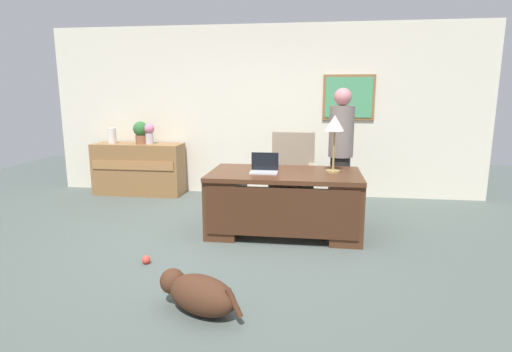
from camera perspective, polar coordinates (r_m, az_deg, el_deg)
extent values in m
plane|color=#4C5651|center=(4.51, -3.19, -10.05)|extent=(12.00, 12.00, 0.00)
cube|color=beige|center=(6.78, 0.99, 8.86)|extent=(7.00, 0.12, 2.70)
cube|color=olive|center=(6.67, 12.64, 10.51)|extent=(0.79, 0.03, 0.70)
cube|color=#499764|center=(6.65, 12.66, 10.51)|extent=(0.71, 0.01, 0.62)
cube|color=#4C2B19|center=(4.87, 3.99, 0.25)|extent=(1.76, 0.98, 0.05)
cube|color=#4C2B19|center=(5.05, -4.05, -3.64)|extent=(0.36, 0.92, 0.69)
cube|color=#4C2B19|center=(4.95, 12.07, -4.15)|extent=(0.36, 0.92, 0.69)
cube|color=#412415|center=(4.50, 3.51, -5.05)|extent=(1.66, 0.04, 0.55)
cube|color=olive|center=(7.08, -15.80, 0.95)|extent=(1.45, 0.48, 0.84)
cube|color=#A16F40|center=(6.84, -16.67, 1.40)|extent=(1.35, 0.02, 0.14)
cube|color=gray|center=(5.78, 4.97, -1.44)|extent=(0.60, 0.58, 0.18)
cylinder|color=black|center=(5.84, 4.93, -3.64)|extent=(0.10, 0.10, 0.28)
cylinder|color=black|center=(5.87, 4.91, -4.72)|extent=(0.52, 0.52, 0.05)
cube|color=gray|center=(5.94, 5.16, 2.95)|extent=(0.60, 0.12, 0.64)
cube|color=gray|center=(5.76, 2.42, 0.58)|extent=(0.08, 0.50, 0.22)
cube|color=gray|center=(5.73, 7.60, 0.44)|extent=(0.08, 0.50, 0.22)
cylinder|color=#262323|center=(5.66, 11.38, -1.48)|extent=(0.26, 0.26, 0.82)
cylinder|color=slate|center=(5.54, 11.68, 6.02)|extent=(0.32, 0.32, 0.66)
sphere|color=#BF7275|center=(5.52, 11.87, 10.62)|extent=(0.23, 0.23, 0.23)
ellipsoid|color=#472819|center=(3.28, -7.45, -15.95)|extent=(0.66, 0.51, 0.30)
sphere|color=#472819|center=(3.43, -11.41, -14.00)|extent=(0.20, 0.20, 0.20)
cylinder|color=#472819|center=(3.11, -3.03, -17.04)|extent=(0.15, 0.10, 0.21)
cube|color=#B2B5BA|center=(4.80, 1.09, 0.51)|extent=(0.32, 0.22, 0.01)
cube|color=black|center=(4.88, 1.24, 2.03)|extent=(0.32, 0.01, 0.21)
cylinder|color=#9E8447|center=(4.92, 10.55, 0.64)|extent=(0.16, 0.16, 0.02)
cylinder|color=#9E8447|center=(4.88, 10.66, 3.43)|extent=(0.02, 0.02, 0.46)
cone|color=silver|center=(4.85, 10.79, 7.18)|extent=(0.22, 0.22, 0.18)
cylinder|color=silver|center=(6.93, -14.46, 5.02)|extent=(0.13, 0.13, 0.17)
sphere|color=#CB7293|center=(6.92, -14.52, 6.31)|extent=(0.17, 0.17, 0.17)
cylinder|color=silver|center=(7.20, -19.22, 5.27)|extent=(0.13, 0.13, 0.25)
cylinder|color=brown|center=(6.99, -15.52, 4.88)|extent=(0.18, 0.18, 0.14)
sphere|color=#306A33|center=(6.97, -15.60, 6.27)|extent=(0.24, 0.24, 0.24)
sphere|color=#E53F33|center=(4.28, -14.90, -11.08)|extent=(0.08, 0.08, 0.08)
ellipsoid|color=orange|center=(3.75, -11.49, -14.50)|extent=(0.12, 0.20, 0.05)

